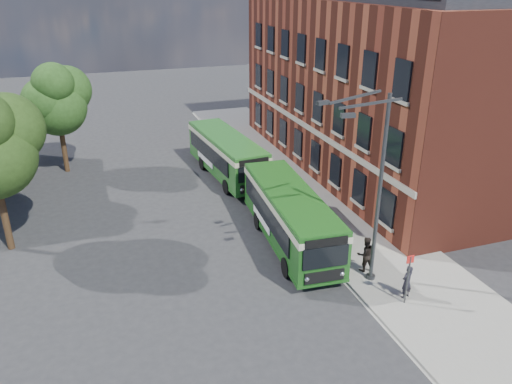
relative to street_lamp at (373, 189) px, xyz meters
name	(u,v)px	position (x,y,z in m)	size (l,w,h in m)	color
ground	(254,278)	(-4.84, 2.00, -4.79)	(120.00, 120.00, 0.00)	#2A2A2D
pavement	(315,194)	(2.16, 10.00, -4.72)	(6.00, 48.00, 0.15)	gray
kerb_line	(272,202)	(-0.89, 10.00, -4.79)	(0.12, 48.00, 0.01)	beige
brick_office	(385,73)	(9.16, 14.00, 2.18)	(12.10, 26.00, 14.20)	maroon
street_lamp	(373,189)	(0.00, 0.00, 0.00)	(2.96, 2.38, 9.00)	#3B3D40
bus_stop_sign	(408,276)	(0.76, -2.20, -3.28)	(0.35, 0.08, 2.52)	#3B3D40
bus_front	(290,213)	(-1.91, 4.63, -2.96)	(3.20, 10.11, 3.02)	#1A5217
bus_rear	(226,152)	(-2.40, 15.29, -2.96)	(3.45, 9.99, 3.02)	#266523
pedestrian_a	(407,282)	(1.02, -1.85, -3.84)	(0.59, 0.38, 1.60)	black
pedestrian_b	(365,254)	(0.42, 0.71, -3.74)	(0.87, 0.68, 1.79)	black
tree_right	(57,98)	(-13.33, 20.05, 0.69)	(4.78, 4.55, 8.07)	#362413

